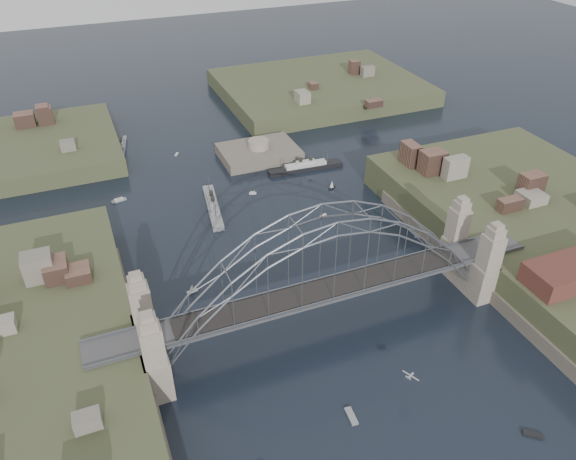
{
  "coord_description": "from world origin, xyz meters",
  "views": [
    {
      "loc": [
        -34.78,
        -67.63,
        72.46
      ],
      "look_at": [
        0.0,
        18.0,
        10.0
      ],
      "focal_mm": 34.46,
      "sensor_mm": 36.0,
      "label": 1
    }
  ],
  "objects_px": {
    "naval_cruiser_far": "(122,146)",
    "naval_cruiser_near": "(213,206)",
    "bridge": "(327,272)",
    "ocean_liner": "(306,167)",
    "fort_island": "(259,158)"
  },
  "relations": [
    {
      "from": "bridge",
      "to": "naval_cruiser_near",
      "type": "bearing_deg",
      "value": 99.88
    },
    {
      "from": "fort_island",
      "to": "naval_cruiser_near",
      "type": "relative_size",
      "value": 1.08
    },
    {
      "from": "fort_island",
      "to": "naval_cruiser_far",
      "type": "relative_size",
      "value": 1.57
    },
    {
      "from": "fort_island",
      "to": "bridge",
      "type": "bearing_deg",
      "value": -99.73
    },
    {
      "from": "bridge",
      "to": "ocean_liner",
      "type": "distance_m",
      "value": 62.68
    },
    {
      "from": "bridge",
      "to": "fort_island",
      "type": "xyz_separation_m",
      "value": [
        12.0,
        70.0,
        -12.66
      ]
    },
    {
      "from": "fort_island",
      "to": "naval_cruiser_near",
      "type": "distance_m",
      "value": 30.51
    },
    {
      "from": "naval_cruiser_far",
      "to": "ocean_liner",
      "type": "height_order",
      "value": "ocean_liner"
    },
    {
      "from": "fort_island",
      "to": "naval_cruiser_far",
      "type": "xyz_separation_m",
      "value": [
        -36.0,
        21.03,
        1.07
      ]
    },
    {
      "from": "bridge",
      "to": "naval_cruiser_far",
      "type": "relative_size",
      "value": 6.01
    },
    {
      "from": "naval_cruiser_near",
      "to": "ocean_liner",
      "type": "xyz_separation_m",
      "value": [
        29.66,
        10.57,
        -0.12
      ]
    },
    {
      "from": "bridge",
      "to": "naval_cruiser_near",
      "type": "height_order",
      "value": "bridge"
    },
    {
      "from": "naval_cruiser_far",
      "to": "naval_cruiser_near",
      "type": "bearing_deg",
      "value": -70.21
    },
    {
      "from": "naval_cruiser_near",
      "to": "ocean_liner",
      "type": "distance_m",
      "value": 31.49
    },
    {
      "from": "bridge",
      "to": "ocean_liner",
      "type": "bearing_deg",
      "value": 69.63
    }
  ]
}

